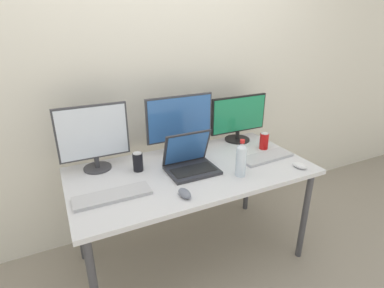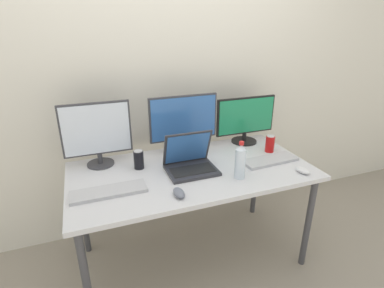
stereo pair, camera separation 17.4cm
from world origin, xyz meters
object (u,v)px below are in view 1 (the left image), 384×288
(work_desk, at_px, (192,177))
(soda_can_by_laptop, at_px, (138,162))
(keyboard_aux, at_px, (266,157))
(mouse_by_keyboard, at_px, (185,193))
(monitor_left, at_px, (93,136))
(keyboard_main, at_px, (113,196))
(mouse_by_laptop, at_px, (300,166))
(water_bottle, at_px, (241,159))
(monitor_right, at_px, (239,118))
(monitor_center, at_px, (180,123))
(soda_can_near_keyboard, at_px, (264,141))
(laptop_silver, at_px, (190,162))

(work_desk, xyz_separation_m, soda_can_by_laptop, (-0.32, 0.14, 0.12))
(keyboard_aux, bearing_deg, mouse_by_keyboard, -168.10)
(monitor_left, bearing_deg, keyboard_aux, -17.96)
(work_desk, relative_size, keyboard_main, 3.71)
(mouse_by_keyboard, height_order, mouse_by_laptop, mouse_by_keyboard)
(water_bottle, height_order, soda_can_by_laptop, water_bottle)
(mouse_by_laptop, xyz_separation_m, water_bottle, (-0.41, 0.09, 0.09))
(mouse_by_keyboard, relative_size, soda_can_by_laptop, 0.86)
(monitor_right, xyz_separation_m, keyboard_aux, (-0.02, -0.39, -0.18))
(work_desk, bearing_deg, monitor_center, 82.12)
(water_bottle, bearing_deg, keyboard_main, 173.00)
(mouse_by_laptop, bearing_deg, water_bottle, 153.44)
(mouse_by_laptop, bearing_deg, monitor_center, 122.56)
(mouse_by_keyboard, relative_size, soda_can_near_keyboard, 0.86)
(mouse_by_keyboard, height_order, water_bottle, water_bottle)
(keyboard_aux, bearing_deg, soda_can_near_keyboard, 54.07)
(monitor_center, xyz_separation_m, laptop_silver, (-0.05, -0.28, -0.18))
(soda_can_near_keyboard, bearing_deg, laptop_silver, -173.89)
(monitor_center, relative_size, keyboard_main, 1.18)
(mouse_by_keyboard, xyz_separation_m, mouse_by_laptop, (0.84, -0.02, -0.00))
(laptop_silver, height_order, mouse_by_keyboard, laptop_silver)
(soda_can_by_laptop, bearing_deg, work_desk, -22.89)
(work_desk, height_order, soda_can_by_laptop, soda_can_by_laptop)
(mouse_by_keyboard, bearing_deg, work_desk, 55.28)
(keyboard_main, bearing_deg, monitor_center, 33.36)
(soda_can_near_keyboard, bearing_deg, water_bottle, -145.49)
(laptop_silver, bearing_deg, soda_can_near_keyboard, 6.11)
(soda_can_near_keyboard, bearing_deg, keyboard_aux, -122.54)
(work_desk, distance_m, monitor_right, 0.69)
(keyboard_main, height_order, water_bottle, water_bottle)
(work_desk, distance_m, mouse_by_keyboard, 0.35)
(monitor_right, relative_size, soda_can_by_laptop, 3.93)
(mouse_by_keyboard, distance_m, water_bottle, 0.44)
(work_desk, height_order, monitor_left, monitor_left)
(monitor_left, bearing_deg, laptop_silver, -27.29)
(monitor_left, xyz_separation_m, monitor_center, (0.60, -0.01, 0.00))
(soda_can_near_keyboard, xyz_separation_m, soda_can_by_laptop, (-0.97, 0.07, 0.00))
(work_desk, xyz_separation_m, mouse_by_laptop, (0.65, -0.30, 0.08))
(mouse_by_laptop, relative_size, water_bottle, 0.42)
(mouse_by_laptop, bearing_deg, soda_can_by_laptop, 141.46)
(soda_can_near_keyboard, relative_size, soda_can_by_laptop, 1.00)
(monitor_center, xyz_separation_m, keyboard_main, (-0.59, -0.39, -0.23))
(monitor_left, distance_m, keyboard_main, 0.45)
(monitor_right, bearing_deg, soda_can_by_laptop, -169.24)
(monitor_center, xyz_separation_m, keyboard_aux, (0.51, -0.35, -0.23))
(monitor_left, distance_m, soda_can_near_keyboard, 1.24)
(water_bottle, bearing_deg, monitor_right, 57.64)
(monitor_right, bearing_deg, monitor_left, -178.65)
(laptop_silver, distance_m, keyboard_aux, 0.57)
(mouse_by_laptop, height_order, soda_can_near_keyboard, soda_can_near_keyboard)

